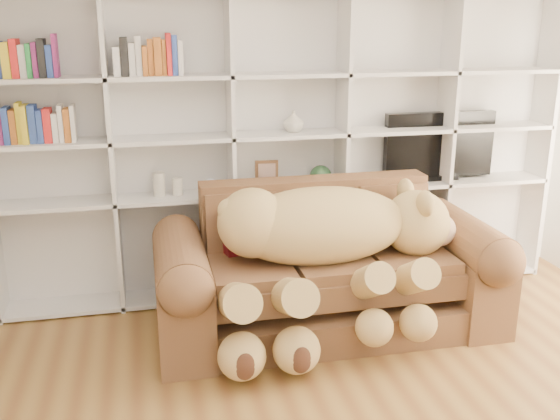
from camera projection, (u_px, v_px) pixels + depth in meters
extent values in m
cube|color=silver|center=(282.00, 124.00, 4.97)|extent=(5.00, 0.02, 2.70)
cube|color=silver|center=(283.00, 143.00, 4.98)|extent=(4.40, 0.03, 2.40)
cube|color=silver|center=(112.00, 155.00, 4.56)|extent=(0.03, 0.35, 2.40)
cube|color=silver|center=(231.00, 149.00, 4.74)|extent=(0.03, 0.35, 2.40)
cube|color=silver|center=(342.00, 145.00, 4.92)|extent=(0.03, 0.35, 2.40)
cube|color=silver|center=(444.00, 140.00, 5.10)|extent=(0.03, 0.35, 2.40)
cube|color=silver|center=(540.00, 136.00, 5.29)|extent=(0.03, 0.35, 2.40)
cube|color=silver|center=(287.00, 286.00, 5.18)|extent=(4.40, 0.35, 0.03)
cube|color=silver|center=(287.00, 190.00, 4.94)|extent=(4.40, 0.35, 0.03)
cube|color=silver|center=(288.00, 134.00, 4.80)|extent=(4.40, 0.35, 0.03)
cube|color=silver|center=(288.00, 75.00, 4.67)|extent=(4.40, 0.35, 0.03)
cube|color=brown|center=(328.00, 312.00, 4.51)|extent=(2.31, 0.93, 0.24)
cube|color=brown|center=(330.00, 266.00, 4.38)|extent=(1.72, 0.77, 0.33)
cube|color=brown|center=(314.00, 217.00, 4.72)|extent=(1.72, 0.22, 0.60)
cube|color=brown|center=(183.00, 302.00, 4.24)|extent=(0.35, 1.04, 0.60)
cube|color=brown|center=(461.00, 277.00, 4.67)|extent=(0.35, 1.04, 0.60)
cylinder|color=brown|center=(181.00, 261.00, 4.15)|extent=(0.35, 0.99, 0.35)
cylinder|color=brown|center=(464.00, 239.00, 4.58)|extent=(0.35, 0.99, 0.35)
ellipsoid|color=tan|center=(320.00, 226.00, 4.24)|extent=(1.24, 0.60, 0.53)
sphere|color=tan|center=(252.00, 223.00, 4.13)|extent=(0.47, 0.47, 0.47)
sphere|color=tan|center=(416.00, 223.00, 4.39)|extent=(0.47, 0.47, 0.47)
sphere|color=beige|center=(439.00, 230.00, 4.45)|extent=(0.23, 0.23, 0.23)
sphere|color=#412417|center=(451.00, 230.00, 4.47)|extent=(0.07, 0.07, 0.07)
ellipsoid|color=tan|center=(425.00, 204.00, 4.18)|extent=(0.11, 0.18, 0.18)
ellipsoid|color=tan|center=(406.00, 191.00, 4.49)|extent=(0.11, 0.18, 0.18)
sphere|color=tan|center=(230.00, 210.00, 4.07)|extent=(0.16, 0.16, 0.16)
cylinder|color=tan|center=(367.00, 283.00, 4.03)|extent=(0.20, 0.57, 0.42)
cylinder|color=tan|center=(410.00, 279.00, 4.09)|extent=(0.20, 0.57, 0.42)
cylinder|color=tan|center=(236.00, 301.00, 3.87)|extent=(0.23, 0.66, 0.48)
cylinder|color=tan|center=(290.00, 296.00, 3.94)|extent=(0.23, 0.66, 0.48)
sphere|color=tan|center=(375.00, 328.00, 3.93)|extent=(0.25, 0.25, 0.25)
sphere|color=tan|center=(419.00, 324.00, 3.99)|extent=(0.25, 0.25, 0.25)
sphere|color=tan|center=(242.00, 355.00, 3.78)|extent=(0.30, 0.30, 0.30)
sphere|color=tan|center=(296.00, 349.00, 3.85)|extent=(0.30, 0.30, 0.30)
cube|color=#611014|center=(249.00, 230.00, 4.43)|extent=(0.44, 0.30, 0.41)
cube|color=black|center=(439.00, 145.00, 5.16)|extent=(0.95, 0.08, 0.54)
cube|color=black|center=(437.00, 176.00, 5.24)|extent=(0.32, 0.18, 0.04)
cube|color=#51331B|center=(267.00, 175.00, 4.86)|extent=(0.18, 0.04, 0.22)
sphere|color=#2B5430|center=(321.00, 176.00, 4.96)|extent=(0.17, 0.17, 0.17)
cylinder|color=beige|center=(159.00, 184.00, 4.70)|extent=(0.11, 0.11, 0.18)
cylinder|color=beige|center=(178.00, 186.00, 4.74)|extent=(0.10, 0.10, 0.13)
sphere|color=silver|center=(210.00, 185.00, 4.79)|extent=(0.11, 0.11, 0.11)
imported|color=beige|center=(293.00, 121.00, 4.78)|extent=(0.20, 0.20, 0.16)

